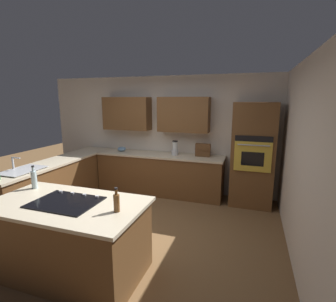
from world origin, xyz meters
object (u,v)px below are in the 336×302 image
(wall_oven, at_px, (253,155))
(cooktop, at_px, (66,202))
(oil_bottle, at_px, (34,179))
(blender, at_px, (175,149))
(sink_unit, at_px, (22,170))
(second_bottle, at_px, (117,202))
(mixing_bowl, at_px, (122,149))
(spice_rack, at_px, (203,150))

(wall_oven, xyz_separation_m, cooktop, (2.05, 2.85, -0.11))
(oil_bottle, bearing_deg, blender, -114.45)
(cooktop, distance_m, oil_bottle, 0.79)
(sink_unit, xyz_separation_m, oil_bottle, (-0.89, 0.60, 0.11))
(second_bottle, bearing_deg, cooktop, -2.09)
(wall_oven, bearing_deg, cooktop, 54.25)
(wall_oven, xyz_separation_m, sink_unit, (3.68, 1.99, -0.10))
(cooktop, xyz_separation_m, mixing_bowl, (0.85, -2.89, 0.05))
(blender, distance_m, oil_bottle, 2.88)
(cooktop, distance_m, spice_rack, 3.12)
(sink_unit, relative_size, second_bottle, 2.60)
(wall_oven, relative_size, oil_bottle, 6.44)
(wall_oven, xyz_separation_m, mixing_bowl, (2.90, -0.03, -0.07))
(cooktop, xyz_separation_m, second_bottle, (-0.69, 0.03, 0.10))
(blender, relative_size, oil_bottle, 1.00)
(blender, xyz_separation_m, mixing_bowl, (1.30, 0.00, -0.08))
(blender, xyz_separation_m, second_bottle, (-0.24, 2.91, -0.03))
(wall_oven, relative_size, mixing_bowl, 10.56)
(oil_bottle, bearing_deg, second_bottle, 168.43)
(wall_oven, relative_size, cooktop, 2.68)
(oil_bottle, xyz_separation_m, second_bottle, (-1.43, 0.29, -0.02))
(sink_unit, bearing_deg, cooktop, 152.07)
(mixing_bowl, bearing_deg, cooktop, 106.37)
(oil_bottle, bearing_deg, sink_unit, -33.83)
(blender, distance_m, mixing_bowl, 1.30)
(mixing_bowl, distance_m, second_bottle, 3.29)
(mixing_bowl, height_order, spice_rack, spice_rack)
(sink_unit, xyz_separation_m, blender, (-2.08, -2.02, 0.12))
(sink_unit, bearing_deg, mixing_bowl, -111.04)
(oil_bottle, distance_m, second_bottle, 1.46)
(cooktop, height_order, oil_bottle, oil_bottle)
(wall_oven, xyz_separation_m, oil_bottle, (2.79, 2.58, 0.01))
(second_bottle, bearing_deg, spice_rack, -97.01)
(blender, xyz_separation_m, oil_bottle, (1.19, 2.62, -0.01))
(cooktop, distance_m, blender, 2.92)
(mixing_bowl, bearing_deg, second_bottle, 117.82)
(blender, height_order, mixing_bowl, blender)
(oil_bottle, bearing_deg, spice_rack, -123.86)
(cooktop, height_order, blender, blender)
(cooktop, relative_size, mixing_bowl, 3.94)
(sink_unit, xyz_separation_m, second_bottle, (-2.31, 0.89, 0.09))
(blender, distance_m, second_bottle, 2.92)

